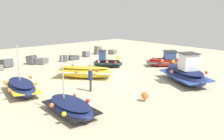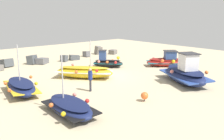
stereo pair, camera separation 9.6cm
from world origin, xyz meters
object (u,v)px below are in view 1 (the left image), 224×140
object	(u,v)px
fishing_boat_0	(185,74)
fishing_boat_3	(166,61)
fishing_boat_4	(107,62)
fishing_boat_2	(70,107)
mooring_buoy_0	(145,96)
person_walking	(91,78)
fishing_boat_5	(21,87)
fishing_boat_1	(84,72)
mooring_buoy_1	(118,58)

from	to	relation	value
fishing_boat_0	fishing_boat_3	distance (m)	6.79
fishing_boat_0	fishing_boat_4	distance (m)	8.99
fishing_boat_2	mooring_buoy_0	world-z (taller)	fishing_boat_2
fishing_boat_0	person_walking	size ratio (longest dim) A/B	3.32
fishing_boat_0	fishing_boat_5	world-z (taller)	fishing_boat_5
mooring_buoy_0	fishing_boat_1	bearing A→B (deg)	85.22
fishing_boat_3	person_walking	world-z (taller)	person_walking
fishing_boat_0	person_walking	distance (m)	7.92
mooring_buoy_0	mooring_buoy_1	size ratio (longest dim) A/B	1.24
person_walking	fishing_boat_5	bearing A→B (deg)	8.80
fishing_boat_0	mooring_buoy_0	distance (m)	5.96
mooring_buoy_0	fishing_boat_3	bearing A→B (deg)	30.19
fishing_boat_2	mooring_buoy_0	size ratio (longest dim) A/B	6.73
mooring_buoy_0	mooring_buoy_1	xyz separation A→B (m)	(8.72, 11.97, -0.06)
fishing_boat_0	mooring_buoy_1	size ratio (longest dim) A/B	11.29
fishing_boat_4	person_walking	distance (m)	8.56
fishing_boat_1	fishing_boat_2	xyz separation A→B (m)	(-5.49, -6.26, -0.13)
fishing_boat_0	fishing_boat_2	world-z (taller)	fishing_boat_2
mooring_buoy_1	fishing_boat_0	bearing A→B (deg)	-104.29
fishing_boat_0	mooring_buoy_1	bearing A→B (deg)	-166.70
fishing_boat_5	person_walking	bearing A→B (deg)	66.08
fishing_boat_3	fishing_boat_4	size ratio (longest dim) A/B	1.37
fishing_boat_0	mooring_buoy_1	distance (m)	11.50
fishing_boat_2	fishing_boat_0	bearing A→B (deg)	90.66
fishing_boat_2	person_walking	bearing A→B (deg)	131.50
fishing_boat_0	fishing_boat_2	xyz separation A→B (m)	(-10.74, 0.56, -0.36)
mooring_buoy_1	person_walking	bearing A→B (deg)	-142.04
person_walking	mooring_buoy_1	world-z (taller)	person_walking
fishing_boat_0	fishing_boat_3	size ratio (longest dim) A/B	1.38
fishing_boat_4	person_walking	world-z (taller)	fishing_boat_4
fishing_boat_5	person_walking	distance (m)	4.97
fishing_boat_5	mooring_buoy_1	size ratio (longest dim) A/B	8.97
fishing_boat_3	fishing_boat_5	xyz separation A→B (m)	(-15.66, 0.98, -0.07)
fishing_boat_3	fishing_boat_5	world-z (taller)	fishing_boat_5
fishing_boat_2	fishing_boat_5	world-z (taller)	fishing_boat_5
fishing_boat_0	mooring_buoy_0	size ratio (longest dim) A/B	9.11
fishing_boat_3	person_walking	distance (m)	11.75
fishing_boat_0	fishing_boat_1	distance (m)	8.61
fishing_boat_3	mooring_buoy_1	size ratio (longest dim) A/B	8.19
fishing_boat_0	fishing_boat_5	bearing A→B (deg)	-91.01
fishing_boat_1	person_walking	bearing A→B (deg)	111.07
person_walking	mooring_buoy_0	size ratio (longest dim) A/B	2.74
fishing_boat_5	mooring_buoy_0	bearing A→B (deg)	48.49
fishing_boat_1	fishing_boat_2	distance (m)	8.33
fishing_boat_1	person_walking	distance (m)	4.04
fishing_boat_1	fishing_boat_2	bearing A→B (deg)	98.87
fishing_boat_2	person_walking	xyz separation A→B (m)	(3.54, 2.76, 0.58)
fishing_boat_4	mooring_buoy_1	distance (m)	4.22
fishing_boat_2	mooring_buoy_0	distance (m)	5.05
fishing_boat_0	fishing_boat_2	distance (m)	10.76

